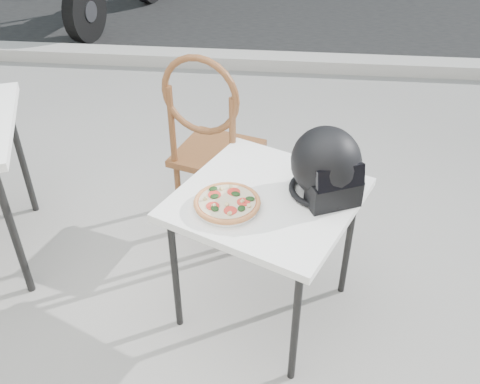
# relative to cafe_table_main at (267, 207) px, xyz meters

# --- Properties ---
(ground) EXTENTS (80.00, 80.00, 0.00)m
(ground) POSITION_rel_cafe_table_main_xyz_m (-0.54, 0.13, -0.64)
(ground) COLOR gray
(ground) RESTS_ON ground
(curb) EXTENTS (30.00, 0.25, 0.12)m
(curb) POSITION_rel_cafe_table_main_xyz_m (-0.54, 3.13, -0.58)
(curb) COLOR #ACA8A1
(curb) RESTS_ON ground
(cafe_table_main) EXTENTS (0.99, 0.99, 0.71)m
(cafe_table_main) POSITION_rel_cafe_table_main_xyz_m (0.00, 0.00, 0.00)
(cafe_table_main) COLOR white
(cafe_table_main) RESTS_ON ground
(plate) EXTENTS (0.35, 0.35, 0.02)m
(plate) POSITION_rel_cafe_table_main_xyz_m (-0.16, -0.10, 0.07)
(plate) COLOR white
(plate) RESTS_ON cafe_table_main
(pizza) EXTENTS (0.34, 0.34, 0.04)m
(pizza) POSITION_rel_cafe_table_main_xyz_m (-0.16, -0.10, 0.09)
(pizza) COLOR #D5884E
(pizza) RESTS_ON plate
(helmet) EXTENTS (0.40, 0.41, 0.31)m
(helmet) POSITION_rel_cafe_table_main_xyz_m (0.25, 0.04, 0.20)
(helmet) COLOR black
(helmet) RESTS_ON cafe_table_main
(cafe_chair_main) EXTENTS (0.55, 0.55, 1.15)m
(cafe_chair_main) POSITION_rel_cafe_table_main_xyz_m (-0.34, 0.60, -0.01)
(cafe_chair_main) COLOR brown
(cafe_chair_main) RESTS_ON ground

